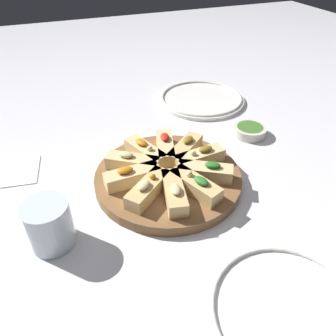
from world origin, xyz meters
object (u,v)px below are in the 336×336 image
Objects in this scene: plate_left at (201,99)px; dipping_bowl at (250,130)px; serving_board at (168,178)px; plate_right at (291,314)px; water_glass at (49,225)px; napkin_stack at (18,171)px.

dipping_bowl is (0.22, 0.03, 0.00)m from plate_left.
plate_right is at bearing 8.35° from serving_board.
water_glass reaches higher than serving_board.
dipping_bowl is at bearing 84.79° from napkin_stack.
plate_right is 2.77× the size of dipping_bowl.
plate_right is at bearing -15.76° from plate_left.
water_glass reaches higher than dipping_bowl.
serving_board is 2.98× the size of napkin_stack.
napkin_stack is (0.17, -0.53, -0.01)m from plate_left.
water_glass is (0.40, -0.48, 0.03)m from plate_left.
water_glass is at bearing -131.66° from plate_right.
dipping_bowl is at bearing 111.04° from serving_board.
napkin_stack is (-0.49, -0.34, -0.01)m from plate_right.
napkin_stack is at bearing -72.12° from plate_left.
serving_board is 1.29× the size of plate_right.
plate_left is 0.69m from plate_right.
dipping_bowl reaches higher than serving_board.
serving_board is 0.28m from dipping_bowl.
plate_left reaches higher than napkin_stack.
dipping_bowl is (-0.10, 0.26, 0.00)m from serving_board.
serving_board is at bearing 107.97° from water_glass.
plate_left is 1.10× the size of plate_right.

